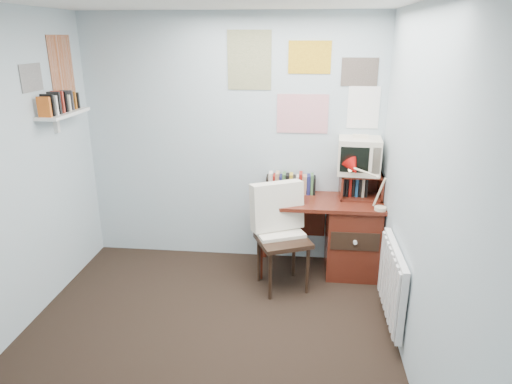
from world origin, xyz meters
TOP-DOWN VIEW (x-y plane):
  - ground at (0.00, 0.00)m, footprint 3.50×3.50m
  - back_wall at (0.00, 1.75)m, footprint 3.00×0.02m
  - right_wall at (1.50, 0.00)m, footprint 0.02×3.50m
  - desk at (1.17, 1.48)m, footprint 1.20×0.55m
  - desk_chair at (0.56, 1.11)m, footprint 0.64×0.62m
  - desk_lamp at (1.44, 1.26)m, footprint 0.32×0.29m
  - tv_riser at (1.29, 1.59)m, footprint 0.40×0.30m
  - crt_tv at (1.25, 1.61)m, footprint 0.42×0.39m
  - book_row at (0.66, 1.66)m, footprint 0.60×0.14m
  - radiator at (1.46, 0.55)m, footprint 0.09×0.80m
  - wall_shelf at (-1.40, 1.10)m, footprint 0.20×0.62m
  - posters_back at (0.70, 1.74)m, footprint 1.20×0.01m
  - posters_left at (-1.49, 1.10)m, footprint 0.01×0.70m

SIDE VIEW (x-z plane):
  - ground at x=0.00m, z-range 0.00..0.00m
  - desk at x=1.17m, z-range 0.03..0.79m
  - radiator at x=1.46m, z-range 0.12..0.72m
  - desk_chair at x=0.56m, z-range 0.00..0.96m
  - book_row at x=0.66m, z-range 0.76..0.98m
  - tv_riser at x=1.29m, z-range 0.76..1.01m
  - desk_lamp at x=1.44m, z-range 0.76..1.16m
  - crt_tv at x=1.25m, z-range 1.01..1.39m
  - back_wall at x=0.00m, z-range 0.00..2.50m
  - right_wall at x=1.50m, z-range 0.00..2.50m
  - wall_shelf at x=-1.40m, z-range 1.50..1.74m
  - posters_back at x=0.70m, z-range 1.40..2.30m
  - posters_left at x=-1.49m, z-range 1.70..2.30m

